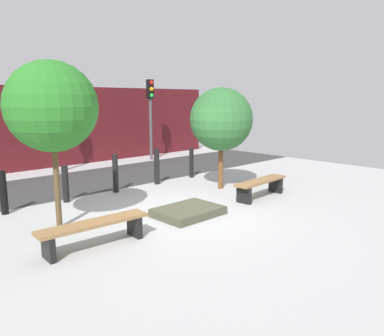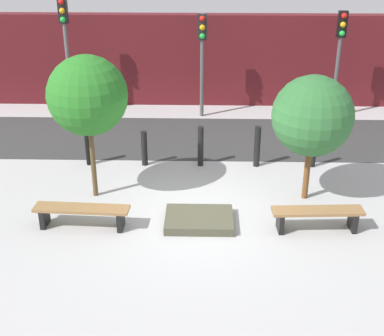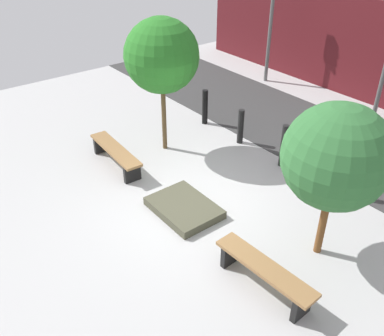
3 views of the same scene
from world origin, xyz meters
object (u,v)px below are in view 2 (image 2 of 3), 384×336
at_px(planter_bed, 199,220).
at_px(traffic_light_mid_east, 340,45).
at_px(bench_left, 82,213).
at_px(bollard_far_right, 314,149).
at_px(bollard_left, 144,148).
at_px(traffic_light_west, 65,36).
at_px(bollard_right, 257,147).
at_px(bollard_far_left, 88,147).
at_px(traffic_light_mid_west, 202,47).
at_px(bench_right, 317,215).
at_px(tree_behind_right_bench, 312,116).
at_px(tree_behind_left_bench, 87,96).
at_px(bollard_center, 201,146).

height_order(planter_bed, traffic_light_mid_east, traffic_light_mid_east).
relative_size(bench_left, bollard_far_right, 2.02).
bearing_deg(bollard_left, traffic_light_west, 125.78).
height_order(bollard_left, bollard_right, bollard_right).
xyz_separation_m(bollard_far_left, traffic_light_mid_west, (2.89, 3.82, 1.75)).
bearing_deg(bench_right, bollard_right, 104.12).
xyz_separation_m(bench_right, planter_bed, (-2.41, 0.20, -0.26)).
height_order(tree_behind_right_bench, bollard_far_right, tree_behind_right_bench).
relative_size(bench_left, tree_behind_right_bench, 0.69).
bearing_deg(bollard_left, tree_behind_right_bench, -23.93).
height_order(tree_behind_left_bench, bollard_far_left, tree_behind_left_bench).
bearing_deg(bollard_far_right, bollard_left, 180.00).
height_order(bench_right, bollard_center, bollard_center).
relative_size(bollard_right, bollard_far_right, 1.09).
relative_size(bollard_far_left, bollard_left, 1.08).
bearing_deg(planter_bed, bollard_far_right, 45.23).
bearing_deg(bollard_far_right, tree_behind_left_bench, -162.12).
bearing_deg(planter_bed, traffic_light_west, 121.94).
bearing_deg(traffic_light_mid_west, bollard_left, -110.76).
distance_m(bench_right, bollard_far_right, 3.16).
distance_m(bollard_center, bollard_right, 1.45).
bearing_deg(bench_left, bollard_far_right, 33.49).
xyz_separation_m(bollard_far_left, bollard_right, (4.34, 0.00, 0.04)).
bearing_deg(traffic_light_mid_west, bollard_far_left, -127.16).
relative_size(tree_behind_right_bench, bollard_left, 3.11).
bearing_deg(bollard_left, bollard_right, 0.00).
xyz_separation_m(bench_right, traffic_light_mid_east, (1.79, 6.93, 1.97)).
xyz_separation_m(tree_behind_right_bench, bollard_center, (-2.41, 1.71, -1.44)).
xyz_separation_m(bollard_far_right, traffic_light_mid_east, (1.30, 3.82, 1.82)).
xyz_separation_m(tree_behind_left_bench, bollard_right, (3.86, 1.71, -1.85)).
height_order(bench_right, traffic_light_mid_west, traffic_light_mid_west).
height_order(bollard_far_left, bollard_center, bollard_center).
xyz_separation_m(bench_left, bollard_left, (0.96, 3.12, 0.12)).
bearing_deg(traffic_light_mid_east, bollard_far_right, -108.87).
bearing_deg(bollard_far_left, bollard_far_right, 0.00).
bearing_deg(traffic_light_west, bollard_center, -42.28).
bearing_deg(bollard_far_right, planter_bed, -134.77).
bearing_deg(planter_bed, tree_behind_left_bench, 153.40).
distance_m(bench_left, traffic_light_mid_west, 7.58).
relative_size(tree_behind_right_bench, bollard_far_right, 2.91).
bearing_deg(bollard_far_left, bollard_right, 0.00).
bearing_deg(tree_behind_right_bench, bollard_center, 144.62).
bearing_deg(bollard_center, tree_behind_right_bench, -35.38).
xyz_separation_m(traffic_light_west, traffic_light_mid_east, (8.40, -0.00, -0.24)).
height_order(tree_behind_left_bench, traffic_light_mid_east, traffic_light_mid_east).
distance_m(bollard_far_left, bollard_center, 2.89).
height_order(bench_right, tree_behind_left_bench, tree_behind_left_bench).
bearing_deg(traffic_light_mid_east, traffic_light_west, 179.99).
relative_size(tree_behind_right_bench, traffic_light_mid_east, 0.86).
relative_size(planter_bed, traffic_light_mid_west, 0.44).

